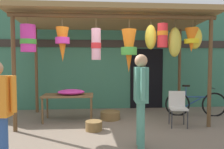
# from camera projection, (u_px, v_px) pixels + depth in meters

# --- Properties ---
(ground_plane) EXTENTS (30.00, 30.00, 0.00)m
(ground_plane) POSITION_uv_depth(u_px,v_px,m) (106.00, 128.00, 5.13)
(ground_plane) COLOR #756656
(shop_facade) EXTENTS (9.94, 0.29, 3.48)m
(shop_facade) POSITION_uv_depth(u_px,v_px,m) (103.00, 57.00, 7.35)
(shop_facade) COLOR #387056
(shop_facade) RESTS_ON ground_plane
(market_stall_canopy) EXTENTS (5.02, 2.38, 2.84)m
(market_stall_canopy) POSITION_uv_depth(u_px,v_px,m) (116.00, 27.00, 5.66)
(market_stall_canopy) COLOR brown
(market_stall_canopy) RESTS_ON ground_plane
(display_table) EXTENTS (1.32, 0.68, 0.69)m
(display_table) POSITION_uv_depth(u_px,v_px,m) (68.00, 97.00, 5.81)
(display_table) COLOR brown
(display_table) RESTS_ON ground_plane
(flower_heap_on_table) EXTENTS (0.71, 0.50, 0.14)m
(flower_heap_on_table) POSITION_uv_depth(u_px,v_px,m) (72.00, 92.00, 5.80)
(flower_heap_on_table) COLOR #D13399
(flower_heap_on_table) RESTS_ON display_table
(folding_chair) EXTENTS (0.46, 0.46, 0.84)m
(folding_chair) POSITION_uv_depth(u_px,v_px,m) (178.00, 105.00, 5.34)
(folding_chair) COLOR beige
(folding_chair) RESTS_ON ground_plane
(wicker_basket_by_table) EXTENTS (0.38, 0.38, 0.21)m
(wicker_basket_by_table) POSITION_uv_depth(u_px,v_px,m) (94.00, 126.00, 4.99)
(wicker_basket_by_table) COLOR brown
(wicker_basket_by_table) RESTS_ON ground_plane
(wicker_basket_spare) EXTENTS (0.53, 0.53, 0.22)m
(wicker_basket_spare) POSITION_uv_depth(u_px,v_px,m) (110.00, 115.00, 5.96)
(wicker_basket_spare) COLOR brown
(wicker_basket_spare) RESTS_ON ground_plane
(parked_bicycle) EXTENTS (1.74, 0.45, 0.92)m
(parked_bicycle) POSITION_uv_depth(u_px,v_px,m) (196.00, 104.00, 6.33)
(parked_bicycle) COLOR black
(parked_bicycle) RESTS_ON ground_plane
(vendor_in_orange) EXTENTS (0.25, 0.59, 1.70)m
(vendor_in_orange) POSITION_uv_depth(u_px,v_px,m) (141.00, 92.00, 3.98)
(vendor_in_orange) COLOR #4C8E7A
(vendor_in_orange) RESTS_ON ground_plane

